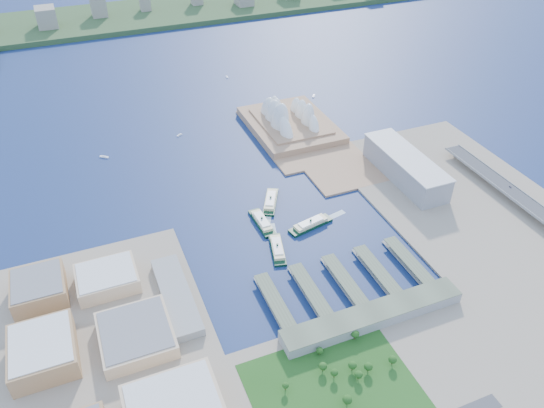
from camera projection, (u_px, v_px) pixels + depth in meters
name	position (u px, v px, depth m)	size (l,w,h in m)	color
ground	(304.00, 246.00, 644.92)	(3000.00, 3000.00, 0.00)	#0D1A40
west_land	(107.00, 381.00, 489.86)	(220.00, 390.00, 3.00)	gray
south_land	(400.00, 384.00, 487.43)	(720.00, 180.00, 3.00)	gray
east_land	(490.00, 223.00, 679.58)	(240.00, 500.00, 3.00)	gray
peninsula	(297.00, 133.00, 870.54)	(135.00, 220.00, 3.00)	#A07857
far_shore	(145.00, 14.00, 1372.17)	(2200.00, 260.00, 12.00)	#2D4926
opera_house	(291.00, 111.00, 866.61)	(134.00, 180.00, 58.00)	white
toaster_building	(405.00, 167.00, 751.60)	(45.00, 155.00, 35.00)	gray
expressway	(534.00, 212.00, 685.93)	(26.00, 340.00, 11.85)	gray
west_buildings	(99.00, 342.00, 507.06)	(200.00, 280.00, 27.00)	#A17950
ferry_wharves	(344.00, 281.00, 590.48)	(184.00, 90.00, 9.30)	#515B45
terminal_building	(373.00, 316.00, 543.46)	(200.00, 28.00, 12.00)	gray
park	(333.00, 381.00, 478.50)	(150.00, 110.00, 16.00)	#194714
far_skyline	(144.00, 3.00, 1337.39)	(1900.00, 140.00, 55.00)	gray
ferry_a	(262.00, 221.00, 676.54)	(15.00, 58.91, 11.14)	black
ferry_b	(271.00, 200.00, 712.93)	(15.43, 60.62, 11.46)	black
ferry_c	(277.00, 247.00, 634.91)	(14.66, 57.61, 10.89)	black
ferry_d	(311.00, 223.00, 672.37)	(15.48, 60.81, 11.50)	black
boat_a	(104.00, 157.00, 810.74)	(3.62, 14.48, 2.79)	white
boat_b	(179.00, 135.00, 866.02)	(3.26, 9.31, 2.51)	white
boat_c	(314.00, 96.00, 986.16)	(3.58, 12.29, 2.76)	white
boat_e	(227.00, 77.00, 1057.17)	(3.33, 10.46, 2.57)	white
car_c	(510.00, 187.00, 719.93)	(1.63, 4.01, 1.16)	slate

